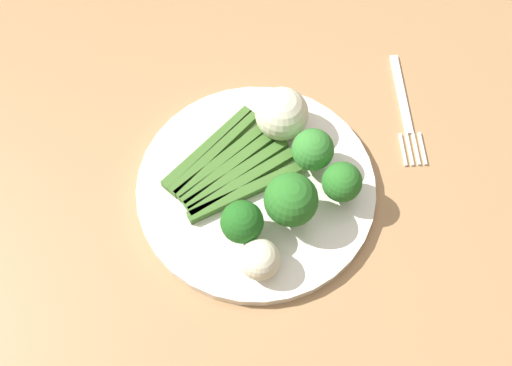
{
  "coord_description": "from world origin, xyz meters",
  "views": [
    {
      "loc": [
        0.04,
        0.36,
        1.4
      ],
      "look_at": [
        -0.04,
        0.05,
        0.77
      ],
      "focal_mm": 43.08,
      "sensor_mm": 36.0,
      "label": 1
    }
  ],
  "objects_px": {
    "broccoli_front_left": "(313,150)",
    "broccoli_back": "(242,222)",
    "broccoli_outer_edge": "(291,200)",
    "dining_table": "(216,199)",
    "cauliflower_mid": "(282,114)",
    "cauliflower_left": "(260,260)",
    "broccoli_right": "(342,182)",
    "asparagus_bundle": "(229,168)",
    "fork": "(405,110)",
    "plate": "(256,188)"
  },
  "relations": [
    {
      "from": "broccoli_front_left",
      "to": "broccoli_back",
      "type": "relative_size",
      "value": 1.03
    },
    {
      "from": "plate",
      "to": "cauliflower_left",
      "type": "relative_size",
      "value": 6.26
    },
    {
      "from": "plate",
      "to": "broccoli_back",
      "type": "bearing_deg",
      "value": 61.31
    },
    {
      "from": "broccoli_outer_edge",
      "to": "cauliflower_mid",
      "type": "bearing_deg",
      "value": -101.4
    },
    {
      "from": "dining_table",
      "to": "broccoli_front_left",
      "type": "height_order",
      "value": "broccoli_front_left"
    },
    {
      "from": "broccoli_right",
      "to": "fork",
      "type": "height_order",
      "value": "broccoli_right"
    },
    {
      "from": "broccoli_back",
      "to": "cauliflower_mid",
      "type": "xyz_separation_m",
      "value": [
        -0.08,
        -0.12,
        -0.0
      ]
    },
    {
      "from": "broccoli_front_left",
      "to": "broccoli_outer_edge",
      "type": "bearing_deg",
      "value": 53.12
    },
    {
      "from": "cauliflower_left",
      "to": "dining_table",
      "type": "bearing_deg",
      "value": -81.69
    },
    {
      "from": "asparagus_bundle",
      "to": "broccoli_front_left",
      "type": "xyz_separation_m",
      "value": [
        -0.09,
        0.02,
        0.03
      ]
    },
    {
      "from": "broccoli_front_left",
      "to": "broccoli_back",
      "type": "xyz_separation_m",
      "value": [
        0.1,
        0.06,
        -0.0
      ]
    },
    {
      "from": "broccoli_outer_edge",
      "to": "dining_table",
      "type": "bearing_deg",
      "value": -54.74
    },
    {
      "from": "broccoli_front_left",
      "to": "broccoli_right",
      "type": "bearing_deg",
      "value": 112.71
    },
    {
      "from": "asparagus_bundle",
      "to": "cauliflower_left",
      "type": "relative_size",
      "value": 3.64
    },
    {
      "from": "cauliflower_mid",
      "to": "cauliflower_left",
      "type": "xyz_separation_m",
      "value": [
        0.07,
        0.16,
        -0.01
      ]
    },
    {
      "from": "cauliflower_left",
      "to": "asparagus_bundle",
      "type": "bearing_deg",
      "value": -88.0
    },
    {
      "from": "broccoli_front_left",
      "to": "asparagus_bundle",
      "type": "bearing_deg",
      "value": -10.14
    },
    {
      "from": "dining_table",
      "to": "broccoli_front_left",
      "type": "distance_m",
      "value": 0.19
    },
    {
      "from": "broccoli_right",
      "to": "dining_table",
      "type": "bearing_deg",
      "value": -33.51
    },
    {
      "from": "cauliflower_mid",
      "to": "fork",
      "type": "height_order",
      "value": "cauliflower_mid"
    },
    {
      "from": "dining_table",
      "to": "broccoli_right",
      "type": "height_order",
      "value": "broccoli_right"
    },
    {
      "from": "broccoli_outer_edge",
      "to": "broccoli_right",
      "type": "bearing_deg",
      "value": -170.17
    },
    {
      "from": "broccoli_right",
      "to": "broccoli_front_left",
      "type": "relative_size",
      "value": 0.93
    },
    {
      "from": "plate",
      "to": "cauliflower_mid",
      "type": "bearing_deg",
      "value": -126.22
    },
    {
      "from": "cauliflower_left",
      "to": "broccoli_back",
      "type": "bearing_deg",
      "value": -78.43
    },
    {
      "from": "broccoli_outer_edge",
      "to": "cauliflower_left",
      "type": "distance_m",
      "value": 0.07
    },
    {
      "from": "broccoli_back",
      "to": "cauliflower_mid",
      "type": "height_order",
      "value": "cauliflower_mid"
    },
    {
      "from": "plate",
      "to": "fork",
      "type": "height_order",
      "value": "plate"
    },
    {
      "from": "dining_table",
      "to": "cauliflower_left",
      "type": "xyz_separation_m",
      "value": [
        -0.02,
        0.15,
        0.14
      ]
    },
    {
      "from": "broccoli_outer_edge",
      "to": "cauliflower_mid",
      "type": "height_order",
      "value": "broccoli_outer_edge"
    },
    {
      "from": "broccoli_outer_edge",
      "to": "cauliflower_left",
      "type": "height_order",
      "value": "broccoli_outer_edge"
    },
    {
      "from": "broccoli_right",
      "to": "broccoli_outer_edge",
      "type": "xyz_separation_m",
      "value": [
        0.06,
        0.01,
        0.01
      ]
    },
    {
      "from": "broccoli_front_left",
      "to": "fork",
      "type": "height_order",
      "value": "broccoli_front_left"
    },
    {
      "from": "asparagus_bundle",
      "to": "cauliflower_left",
      "type": "height_order",
      "value": "cauliflower_left"
    },
    {
      "from": "asparagus_bundle",
      "to": "broccoli_outer_edge",
      "type": "height_order",
      "value": "broccoli_outer_edge"
    },
    {
      "from": "broccoli_right",
      "to": "cauliflower_left",
      "type": "bearing_deg",
      "value": 28.71
    },
    {
      "from": "asparagus_bundle",
      "to": "cauliflower_left",
      "type": "bearing_deg",
      "value": -113.88
    },
    {
      "from": "dining_table",
      "to": "cauliflower_mid",
      "type": "height_order",
      "value": "cauliflower_mid"
    },
    {
      "from": "broccoli_back",
      "to": "fork",
      "type": "relative_size",
      "value": 0.35
    },
    {
      "from": "dining_table",
      "to": "broccoli_outer_edge",
      "type": "xyz_separation_m",
      "value": [
        -0.07,
        0.1,
        0.16
      ]
    },
    {
      "from": "broccoli_right",
      "to": "cauliflower_left",
      "type": "xyz_separation_m",
      "value": [
        0.11,
        0.06,
        -0.01
      ]
    },
    {
      "from": "cauliflower_mid",
      "to": "cauliflower_left",
      "type": "bearing_deg",
      "value": 66.66
    },
    {
      "from": "broccoli_outer_edge",
      "to": "plate",
      "type": "bearing_deg",
      "value": -61.35
    },
    {
      "from": "broccoli_outer_edge",
      "to": "fork",
      "type": "bearing_deg",
      "value": -149.68
    },
    {
      "from": "broccoli_outer_edge",
      "to": "broccoli_front_left",
      "type": "xyz_separation_m",
      "value": [
        -0.04,
        -0.06,
        -0.01
      ]
    },
    {
      "from": "broccoli_outer_edge",
      "to": "broccoli_back",
      "type": "bearing_deg",
      "value": 7.77
    },
    {
      "from": "broccoli_back",
      "to": "fork",
      "type": "xyz_separation_m",
      "value": [
        -0.24,
        -0.12,
        -0.05
      ]
    },
    {
      "from": "dining_table",
      "to": "fork",
      "type": "height_order",
      "value": "fork"
    },
    {
      "from": "broccoli_right",
      "to": "broccoli_back",
      "type": "bearing_deg",
      "value": 8.85
    },
    {
      "from": "asparagus_bundle",
      "to": "broccoli_back",
      "type": "xyz_separation_m",
      "value": [
        0.0,
        0.08,
        0.03
      ]
    }
  ]
}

